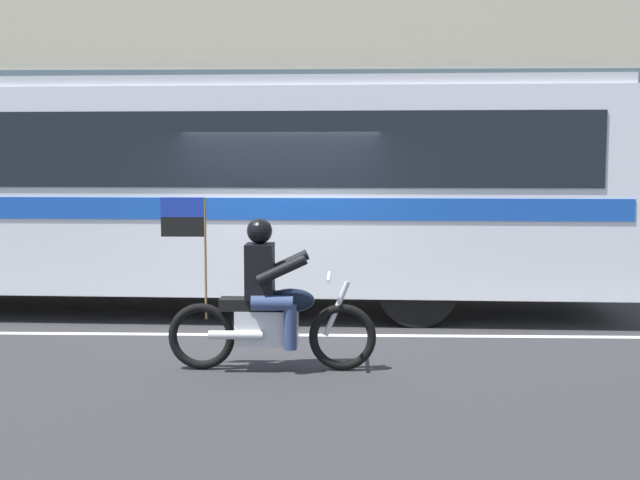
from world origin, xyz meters
TOP-DOWN VIEW (x-y plane):
  - ground_plane at (0.00, 0.00)m, footprint 60.00×60.00m
  - sidewalk_curb at (0.00, 5.10)m, footprint 28.00×3.80m
  - lane_center_stripe at (0.00, -0.60)m, footprint 26.60×0.14m
  - office_building_facade at (0.00, 7.39)m, footprint 28.00×0.89m
  - transit_bus at (-1.69, 1.19)m, footprint 12.60×3.04m
  - motorcycle_with_rider at (0.05, -2.31)m, footprint 2.20×0.64m
  - fire_hydrant at (-3.64, 4.19)m, footprint 0.22×0.30m

SIDE VIEW (x-z plane):
  - ground_plane at x=0.00m, z-range 0.00..0.00m
  - lane_center_stripe at x=0.00m, z-range 0.00..0.01m
  - sidewalk_curb at x=0.00m, z-range 0.00..0.15m
  - fire_hydrant at x=-3.64m, z-range 0.14..0.89m
  - motorcycle_with_rider at x=0.05m, z-range -0.22..1.55m
  - transit_bus at x=-1.69m, z-range 0.27..3.49m
  - office_building_facade at x=0.00m, z-range 0.01..9.44m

